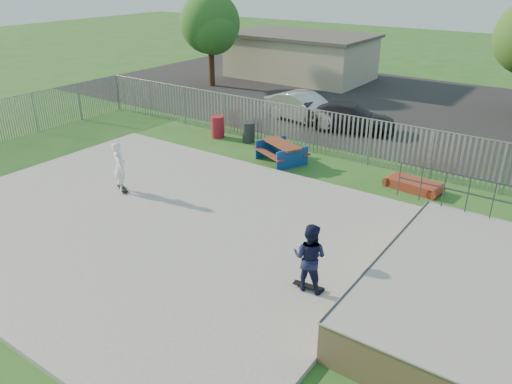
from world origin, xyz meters
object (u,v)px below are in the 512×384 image
Objects in this scene: trash_bin_red at (218,127)px; car_dark at (350,117)px; funbox at (413,185)px; skater_white at (120,167)px; car_silver at (304,108)px; tree_left at (210,23)px; picnic_table at (281,152)px; skater_navy at (310,257)px; trash_bin_grey at (248,132)px.

car_dark is at bearing 44.73° from trash_bin_red.
funbox is 1.01× the size of skater_white.
car_silver is 1.00× the size of car_dark.
car_dark is 13.55m from tree_left.
trash_bin_red reaches higher than picnic_table.
tree_left reaches higher than trash_bin_red.
skater_navy reaches higher than picnic_table.
picnic_table is at bearing -79.45° from skater_white.
picnic_table is at bearing -147.48° from car_silver.
funbox is at bearing -149.43° from car_dark.
car_silver is at bearing -57.29° from skater_white.
trash_bin_red is 1.10× the size of trash_bin_grey.
car_dark is (-5.20, 5.42, 0.52)m from funbox.
skater_navy is (8.39, -8.96, 0.59)m from trash_bin_grey.
trash_bin_red is 0.57× the size of skater_navy.
funbox is 0.40× the size of car_dark.
car_silver is (-7.89, 5.40, 0.61)m from funbox.
trash_bin_red is 1.67m from trash_bin_grey.
tree_left is at bearing -52.24° from skater_navy.
tree_left is (-12.01, 9.82, 3.77)m from picnic_table.
tree_left is 3.38× the size of skater_navy.
trash_bin_grey is at bearing -42.33° from tree_left.
car_silver is 15.56m from skater_navy.
trash_bin_red is at bearing -42.96° from skater_white.
funbox is 9.58m from car_silver.
skater_navy is 8.78m from skater_white.
skater_white is at bearing 150.74° from car_dark.
skater_white is at bearing -79.34° from trash_bin_red.
skater_navy reaches higher than car_silver.
car_dark is 2.52× the size of skater_navy.
car_silver reaches higher than funbox.
car_dark is 0.74× the size of tree_left.
skater_navy is (5.67, -7.60, 0.64)m from picnic_table.
skater_navy is at bearing -44.58° from tree_left.
trash_bin_grey reaches higher than funbox.
picnic_table is 6.22m from car_silver.
skater_white is (-8.67, 1.41, 0.00)m from skater_navy.
skater_white reaches higher than car_silver.
trash_bin_grey is at bearing 177.92° from picnic_table.
picnic_table is 9.51m from skater_navy.
funbox is 0.40× the size of car_silver.
trash_bin_grey is 7.58m from skater_white.
car_dark reaches higher than trash_bin_grey.
picnic_table is at bearing -169.80° from funbox.
car_silver reaches higher than trash_bin_red.
skater_navy reaches higher than trash_bin_red.
tree_left is at bearing 131.09° from trash_bin_red.
trash_bin_grey is 0.52× the size of skater_white.
trash_bin_red is (-4.36, 1.05, 0.10)m from picnic_table.
picnic_table is 1.34× the size of funbox.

